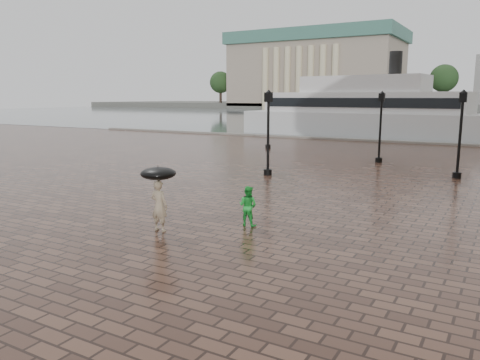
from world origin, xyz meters
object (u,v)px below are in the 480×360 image
at_px(street_lamps, 385,127).
at_px(child_pedestrian, 248,206).
at_px(adult_pedestrian, 159,206).
at_px(ferry_near, 363,112).

height_order(street_lamps, child_pedestrian, street_lamps).
xyz_separation_m(street_lamps, adult_pedestrian, (-2.51, -18.95, -1.51)).
bearing_deg(adult_pedestrian, street_lamps, -98.53).
xyz_separation_m(street_lamps, ferry_near, (-6.90, 19.85, 0.28)).
bearing_deg(street_lamps, ferry_near, 109.17).
relative_size(street_lamps, child_pedestrian, 16.25).
bearing_deg(ferry_near, adult_pedestrian, -78.23).
bearing_deg(adult_pedestrian, child_pedestrian, -138.10).
xyz_separation_m(child_pedestrian, ferry_near, (-6.49, 36.86, 1.94)).
bearing_deg(child_pedestrian, adult_pedestrian, 42.45).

